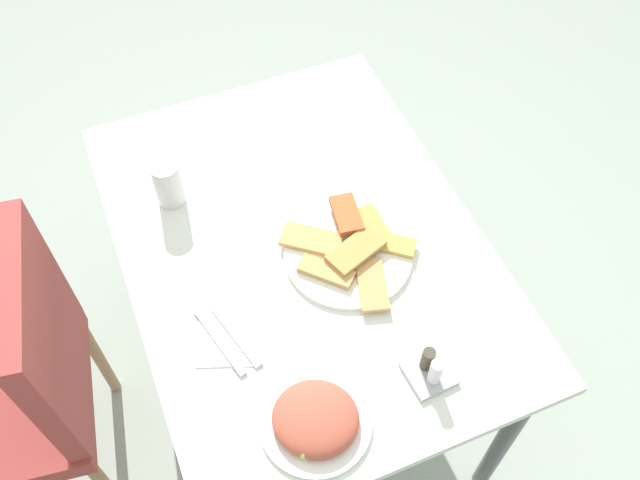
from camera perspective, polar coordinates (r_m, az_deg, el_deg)
name	(u,v)px	position (r m, az deg, el deg)	size (l,w,h in m)	color
ground_plane	(306,374)	(2.21, -1.13, -11.04)	(6.00, 6.00, 0.00)	#A3ADA2
dining_table	(302,262)	(1.66, -1.48, -1.86)	(1.10, 0.80, 0.72)	white
dining_chair	(22,381)	(1.78, -23.38, -10.67)	(0.47, 0.48, 0.91)	#9D3734
pide_platter	(349,251)	(1.56, 2.37, -0.92)	(0.32, 0.30, 0.04)	white
salad_plate_greens	(315,420)	(1.36, -0.38, -14.63)	(0.23, 0.23, 0.06)	white
soda_can	(168,184)	(1.66, -12.45, 4.57)	(0.07, 0.07, 0.12)	silver
paper_napkin	(228,339)	(1.47, -7.61, -8.13)	(0.13, 0.13, 0.00)	white
fork	(236,335)	(1.47, -6.96, -7.83)	(0.18, 0.02, 0.01)	silver
spoon	(220,341)	(1.46, -8.30, -8.28)	(0.19, 0.02, 0.01)	silver
condiment_caddy	(430,370)	(1.42, 9.10, -10.56)	(0.10, 0.10, 0.08)	#B2B2B7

